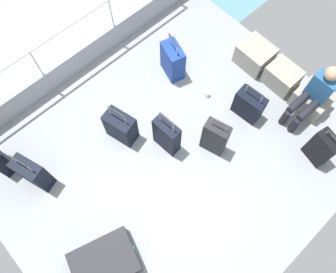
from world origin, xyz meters
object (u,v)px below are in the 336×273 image
suitcase_0 (322,148)px  suitcase_3 (105,262)px  cargo_crate_1 (282,77)px  cargo_crate_2 (312,100)px  suitcase_1 (249,105)px  paper_cup (207,94)px  suitcase_7 (173,61)px  cargo_crate_0 (255,55)px  suitcase_2 (215,137)px  suitcase_5 (167,136)px  passenger_seated (314,94)px  suitcase_6 (33,173)px  suitcase_4 (121,127)px

suitcase_0 → suitcase_3: suitcase_0 is taller
cargo_crate_1 → suitcase_0: bearing=-27.5°
cargo_crate_2 → suitcase_0: size_ratio=0.77×
suitcase_0 → suitcase_1: size_ratio=1.04×
suitcase_3 → paper_cup: (-0.89, 2.81, -0.09)m
suitcase_7 → cargo_crate_2: bearing=30.9°
cargo_crate_0 → suitcase_0: size_ratio=0.79×
suitcase_0 → cargo_crate_2: bearing=133.0°
suitcase_2 → suitcase_5: 0.69m
cargo_crate_1 → cargo_crate_2: 0.59m
suitcase_1 → suitcase_2: (0.04, -0.80, 0.10)m
suitcase_0 → suitcase_1: 1.20m
suitcase_1 → suitcase_5: size_ratio=0.78×
passenger_seated → suitcase_5: passenger_seated is taller
cargo_crate_2 → suitcase_6: 4.31m
passenger_seated → suitcase_1: bearing=-131.4°
suitcase_0 → suitcase_1: bearing=-170.0°
cargo_crate_0 → suitcase_2: suitcase_2 is taller
cargo_crate_2 → suitcase_6: bearing=-116.0°
cargo_crate_1 → suitcase_3: 3.87m
suitcase_5 → paper_cup: (-0.18, 1.06, -0.29)m
passenger_seated → suitcase_7: (-1.95, -0.99, -0.23)m
cargo_crate_2 → suitcase_0: (0.59, -0.64, 0.14)m
cargo_crate_0 → suitcase_5: suitcase_5 is taller
cargo_crate_1 → passenger_seated: passenger_seated is taller
suitcase_3 → suitcase_5: (-0.71, 1.75, 0.20)m
suitcase_4 → suitcase_6: suitcase_6 is taller
suitcase_7 → paper_cup: size_ratio=8.20×
cargo_crate_1 → cargo_crate_2: bearing=2.1°
suitcase_0 → suitcase_3: bearing=-106.0°
cargo_crate_0 → suitcase_1: 0.99m
suitcase_2 → suitcase_4: 1.39m
cargo_crate_1 → suitcase_1: size_ratio=0.79×
suitcase_4 → suitcase_1: bearing=58.4°
suitcase_1 → suitcase_4: suitcase_4 is taller
passenger_seated → suitcase_6: passenger_seated is taller
suitcase_0 → suitcase_7: (-2.54, -0.53, -0.01)m
suitcase_0 → suitcase_5: suitcase_5 is taller
suitcase_2 → suitcase_7: (-1.40, 0.48, -0.04)m
suitcase_7 → paper_cup: 0.77m
suitcase_2 → paper_cup: (-0.68, 0.58, -0.30)m
cargo_crate_2 → suitcase_2: size_ratio=0.65×
cargo_crate_1 → suitcase_1: bearing=-90.2°
suitcase_1 → suitcase_4: bearing=-121.6°
suitcase_1 → suitcase_2: suitcase_2 is taller
cargo_crate_0 → suitcase_7: bearing=-124.9°
cargo_crate_2 → suitcase_6: size_ratio=0.66×
passenger_seated → suitcase_6: bearing=-117.1°
suitcase_3 → cargo_crate_1: bearing=93.7°
suitcase_4 → cargo_crate_0: bearing=79.5°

